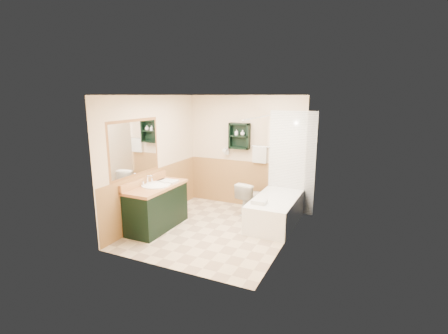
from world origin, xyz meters
TOP-DOWN VIEW (x-y plane):
  - floor at (0.00, 0.00)m, footprint 3.00×3.00m
  - back_wall at (0.00, 1.52)m, footprint 2.60×0.04m
  - left_wall at (-1.32, 0.00)m, footprint 0.04×3.00m
  - right_wall at (1.32, 0.00)m, footprint 0.04×3.00m
  - ceiling at (0.00, 0.00)m, footprint 2.60×3.00m
  - wainscot_left at (-1.29, 0.00)m, footprint 2.98×2.98m
  - wainscot_back at (0.00, 1.49)m, footprint 2.58×2.58m
  - mirror_frame at (-1.27, -0.55)m, footprint 1.30×1.30m
  - mirror_glass at (-1.27, -0.55)m, footprint 1.20×1.20m
  - tile_right at (1.28, 0.75)m, footprint 1.50×1.50m
  - tile_back at (1.03, 1.48)m, footprint 0.95×0.95m
  - tile_accent at (1.27, 0.75)m, footprint 1.50×1.50m
  - wall_shelf at (-0.10, 1.41)m, footprint 0.45×0.15m
  - hair_dryer at (-0.40, 1.43)m, footprint 0.10×0.24m
  - towel_bar at (0.35, 1.45)m, footprint 0.40×0.06m
  - curtain_rod at (0.53, 0.75)m, footprint 0.03×1.60m
  - shower_curtain at (0.53, 0.92)m, footprint 1.05×1.05m
  - vanity at (-0.99, -0.36)m, footprint 0.59×1.27m
  - bathtub at (0.93, 0.72)m, footprint 0.77×1.50m
  - toilet at (0.30, 1.07)m, footprint 0.50×0.74m
  - counter_towel at (-0.89, -0.09)m, footprint 0.29×0.23m
  - vanity_book at (-1.16, -0.03)m, footprint 0.15×0.02m
  - tub_towel at (0.75, 0.28)m, footprint 0.25×0.21m
  - soap_bottle_a at (-0.16, 1.40)m, footprint 0.06×0.12m
  - soap_bottle_b at (-0.02, 1.40)m, footprint 0.09×0.12m

SIDE VIEW (x-z plane):
  - floor at x=0.00m, z-range 0.00..0.00m
  - bathtub at x=0.93m, z-range 0.00..0.51m
  - toilet at x=0.30m, z-range 0.00..0.66m
  - vanity at x=-0.99m, z-range 0.00..0.81m
  - wainscot_left at x=-1.29m, z-range 0.00..1.00m
  - wainscot_back at x=0.00m, z-range 0.00..1.00m
  - tub_towel at x=0.75m, z-range 0.51..0.58m
  - counter_towel at x=-0.89m, z-range 0.81..0.85m
  - vanity_book at x=-1.16m, z-range 0.81..1.01m
  - tile_right at x=1.28m, z-range 0.00..2.10m
  - tile_back at x=1.03m, z-range 0.00..2.10m
  - shower_curtain at x=0.53m, z-range 0.30..2.00m
  - back_wall at x=0.00m, z-range 0.00..2.40m
  - left_wall at x=-1.32m, z-range 0.00..2.40m
  - right_wall at x=1.32m, z-range 0.00..2.40m
  - hair_dryer at x=-0.40m, z-range 1.11..1.29m
  - towel_bar at x=0.35m, z-range 1.15..1.55m
  - mirror_frame at x=-1.27m, z-range 1.00..2.00m
  - mirror_glass at x=-1.27m, z-range 1.05..1.95m
  - wall_shelf at x=-0.10m, z-range 1.27..1.83m
  - soap_bottle_a at x=-0.16m, z-range 1.56..1.62m
  - soap_bottle_b at x=-0.02m, z-range 1.56..1.66m
  - tile_accent at x=1.27m, z-range 1.85..1.95m
  - curtain_rod at x=0.53m, z-range 1.98..2.02m
  - ceiling at x=0.00m, z-range 2.40..2.44m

